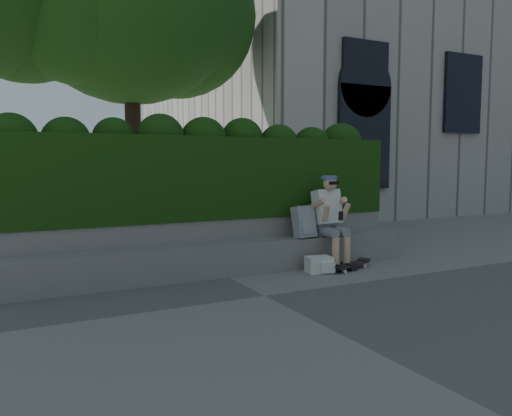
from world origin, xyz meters
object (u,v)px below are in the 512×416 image
person (329,217)px  skateboard (350,265)px  backpack_plaid (304,222)px  backpack_ground (319,265)px

person → skateboard: bearing=-70.7°
backpack_plaid → backpack_ground: size_ratio=1.33×
skateboard → backpack_ground: bearing=155.4°
backpack_ground → backpack_plaid: bearing=101.0°
skateboard → backpack_plaid: backpack_plaid is taller
person → backpack_plaid: bearing=168.5°
backpack_plaid → skateboard: bearing=-47.5°
skateboard → person: bearing=90.1°
backpack_ground → person: bearing=49.2°
person → skateboard: size_ratio=1.78×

